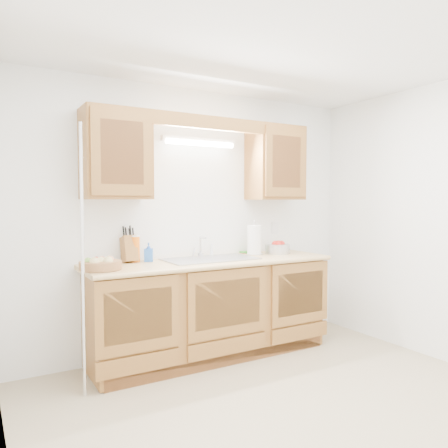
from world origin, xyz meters
TOP-DOWN VIEW (x-y plane):
  - room at (0.00, 0.00)m, footprint 3.52×3.50m
  - base_cabinets at (0.00, 1.20)m, footprint 2.20×0.60m
  - countertop at (0.00, 1.19)m, footprint 2.30×0.63m
  - upper_cabinet_left at (-0.83, 1.33)m, footprint 0.55×0.33m
  - upper_cabinet_right at (0.83, 1.33)m, footprint 0.55×0.33m
  - valance at (0.00, 1.19)m, footprint 2.20×0.05m
  - fluorescent_fixture at (0.00, 1.42)m, footprint 0.76×0.08m
  - sink at (0.00, 1.21)m, footprint 0.84×0.46m
  - wire_shelf_pole at (-1.20, 0.94)m, footprint 0.03×0.03m
  - outlet_plate at (0.95, 1.49)m, footprint 0.08×0.01m
  - fruit_basket at (-1.03, 1.10)m, footprint 0.40×0.40m
  - knife_block at (-0.70, 1.41)m, footprint 0.12×0.19m
  - orange_canister at (-0.65, 1.38)m, footprint 0.10×0.10m
  - soap_bottle at (-0.54, 1.36)m, footprint 0.10×0.10m
  - sponge at (0.54, 1.44)m, footprint 0.12×0.08m
  - paper_towel at (0.54, 1.29)m, footprint 0.17×0.17m
  - apple_bowl at (0.81, 1.26)m, footprint 0.31×0.31m

SIDE VIEW (x-z plane):
  - base_cabinets at x=0.00m, z-range 0.01..0.87m
  - sink at x=0.00m, z-range 0.65..1.01m
  - countertop at x=0.00m, z-range 0.86..0.90m
  - sponge at x=0.54m, z-range 0.90..0.92m
  - fruit_basket at x=-1.03m, z-range 0.89..1.00m
  - apple_bowl at x=0.81m, z-range 0.89..1.02m
  - soap_bottle at x=-0.54m, z-range 0.90..1.07m
  - wire_shelf_pole at x=-1.20m, z-range 0.00..2.00m
  - orange_canister at x=-0.65m, z-range 0.90..1.14m
  - knife_block at x=-0.70m, z-range 0.85..1.19m
  - paper_towel at x=0.54m, z-range 0.87..1.22m
  - outlet_plate at x=0.95m, z-range 1.09..1.21m
  - room at x=0.00m, z-range 0.00..2.50m
  - upper_cabinet_left at x=-0.83m, z-range 1.45..2.20m
  - upper_cabinet_right at x=0.83m, z-range 1.45..2.20m
  - fluorescent_fixture at x=0.00m, z-range 1.96..2.04m
  - valance at x=0.00m, z-range 2.08..2.20m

